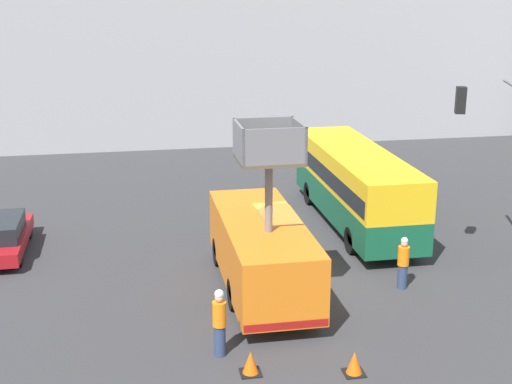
% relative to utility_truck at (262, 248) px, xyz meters
% --- Properties ---
extents(ground_plane, '(120.00, 120.00, 0.00)m').
position_rel_utility_truck_xyz_m(ground_plane, '(1.30, 0.70, -1.52)').
color(ground_plane, '#333335').
extents(building_backdrop_far, '(44.00, 10.00, 15.77)m').
position_rel_utility_truck_xyz_m(building_backdrop_far, '(1.30, 26.24, 6.36)').
color(building_backdrop_far, '#9E9EA3').
rests_on(building_backdrop_far, ground_plane).
extents(utility_truck, '(2.47, 7.35, 5.84)m').
position_rel_utility_truck_xyz_m(utility_truck, '(0.00, 0.00, 0.00)').
color(utility_truck, orange).
rests_on(utility_truck, ground_plane).
extents(city_bus, '(2.53, 10.10, 3.16)m').
position_rel_utility_truck_xyz_m(city_bus, '(5.07, 5.93, 0.33)').
color(city_bus, '#145638').
rests_on(city_bus, ground_plane).
extents(road_worker_near_truck, '(0.38, 0.38, 1.94)m').
position_rel_utility_truck_xyz_m(road_worker_near_truck, '(-1.90, -3.86, -0.54)').
color(road_worker_near_truck, navy).
rests_on(road_worker_near_truck, ground_plane).
extents(road_worker_directing, '(0.38, 0.38, 1.79)m').
position_rel_utility_truck_xyz_m(road_worker_directing, '(4.64, -0.54, -0.63)').
color(road_worker_directing, navy).
rests_on(road_worker_directing, ground_plane).
extents(traffic_cone_near_truck, '(0.55, 0.55, 0.63)m').
position_rel_utility_truck_xyz_m(traffic_cone_near_truck, '(-1.24, -4.94, -1.23)').
color(traffic_cone_near_truck, black).
rests_on(traffic_cone_near_truck, ground_plane).
extents(traffic_cone_mid_road, '(0.55, 0.55, 0.63)m').
position_rel_utility_truck_xyz_m(traffic_cone_mid_road, '(1.40, -5.43, -1.23)').
color(traffic_cone_mid_road, black).
rests_on(traffic_cone_mid_road, ground_plane).
extents(parked_car_curbside, '(1.78, 4.71, 1.40)m').
position_rel_utility_truck_xyz_m(parked_car_curbside, '(-8.89, 5.10, -0.81)').
color(parked_car_curbside, maroon).
rests_on(parked_car_curbside, ground_plane).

